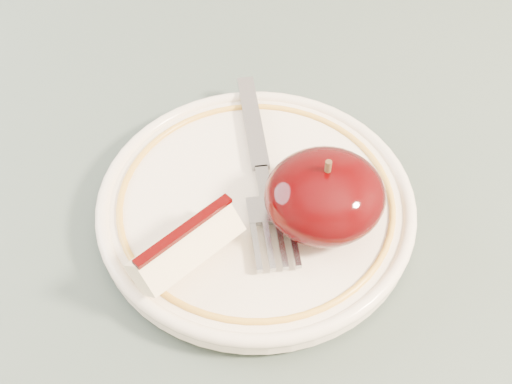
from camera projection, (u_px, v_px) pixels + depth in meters
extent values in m
cylinder|color=brown|center=(510.00, 169.00, 1.03)|extent=(0.05, 0.05, 0.71)
cube|color=#415048|center=(344.00, 344.00, 0.44)|extent=(0.90, 0.90, 0.04)
cylinder|color=#F1E4CA|center=(256.00, 216.00, 0.47)|extent=(0.11, 0.11, 0.01)
cylinder|color=#F1E4CA|center=(256.00, 207.00, 0.47)|extent=(0.21, 0.21, 0.01)
torus|color=#F1E4CA|center=(256.00, 203.00, 0.46)|extent=(0.21, 0.21, 0.01)
torus|color=gold|center=(256.00, 201.00, 0.46)|extent=(0.18, 0.18, 0.00)
ellipsoid|color=black|center=(325.00, 196.00, 0.44)|extent=(0.08, 0.07, 0.05)
cylinder|color=#472D19|center=(328.00, 168.00, 0.42)|extent=(0.00, 0.00, 0.01)
cube|color=beige|center=(186.00, 247.00, 0.42)|extent=(0.08, 0.06, 0.03)
cube|color=#330101|center=(184.00, 230.00, 0.41)|extent=(0.06, 0.04, 0.00)
cube|color=gray|center=(253.00, 121.00, 0.50)|extent=(0.02, 0.09, 0.00)
cube|color=gray|center=(264.00, 182.00, 0.47)|extent=(0.01, 0.03, 0.00)
cube|color=gray|center=(269.00, 210.00, 0.45)|extent=(0.03, 0.02, 0.00)
cube|color=gray|center=(294.00, 243.00, 0.44)|extent=(0.01, 0.04, 0.00)
cube|color=gray|center=(281.00, 244.00, 0.44)|extent=(0.01, 0.04, 0.00)
cube|color=gray|center=(269.00, 245.00, 0.44)|extent=(0.01, 0.04, 0.00)
cube|color=gray|center=(256.00, 247.00, 0.43)|extent=(0.01, 0.04, 0.00)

